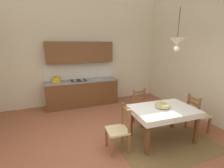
# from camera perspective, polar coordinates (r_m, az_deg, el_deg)

# --- Properties ---
(ground_plane) EXTENTS (6.38, 6.50, 0.10)m
(ground_plane) POSITION_cam_1_polar(r_m,az_deg,el_deg) (3.67, 0.04, -22.10)
(ground_plane) COLOR #99563D
(wall_back) EXTENTS (6.38, 0.12, 4.18)m
(wall_back) POSITION_cam_1_polar(r_m,az_deg,el_deg) (5.88, -10.78, 13.53)
(wall_back) COLOR beige
(wall_back) RESTS_ON ground_plane
(area_rug) EXTENTS (2.10, 1.60, 0.01)m
(area_rug) POSITION_cam_1_polar(r_m,az_deg,el_deg) (3.97, 18.00, -18.81)
(area_rug) COLOR brown
(area_rug) RESTS_ON ground_plane
(kitchen_cabinetry) EXTENTS (2.45, 0.63, 2.20)m
(kitchen_cabinetry) POSITION_cam_1_polar(r_m,az_deg,el_deg) (5.67, -10.74, 0.94)
(kitchen_cabinetry) COLOR brown
(kitchen_cabinetry) RESTS_ON ground_plane
(dining_table) EXTENTS (1.41, 0.99, 0.75)m
(dining_table) POSITION_cam_1_polar(r_m,az_deg,el_deg) (3.75, 17.76, -10.06)
(dining_table) COLOR brown
(dining_table) RESTS_ON ground_plane
(dining_chair_kitchen_side) EXTENTS (0.47, 0.47, 0.93)m
(dining_chair_kitchen_side) POSITION_cam_1_polar(r_m,az_deg,el_deg) (4.45, 10.61, -8.27)
(dining_chair_kitchen_side) COLOR #D1BC89
(dining_chair_kitchen_side) RESTS_ON ground_plane
(dining_chair_tv_side) EXTENTS (0.45, 0.45, 0.93)m
(dining_chair_tv_side) POSITION_cam_1_polar(r_m,az_deg,el_deg) (3.35, 2.58, -15.93)
(dining_chair_tv_side) COLOR #D1BC89
(dining_chair_tv_side) RESTS_ON ground_plane
(dining_chair_window_side) EXTENTS (0.48, 0.48, 0.93)m
(dining_chair_window_side) POSITION_cam_1_polar(r_m,az_deg,el_deg) (4.50, 28.08, -9.52)
(dining_chair_window_side) COLOR #D1BC89
(dining_chair_window_side) RESTS_ON ground_plane
(fruit_bowl) EXTENTS (0.30, 0.30, 0.12)m
(fruit_bowl) POSITION_cam_1_polar(r_m,az_deg,el_deg) (3.70, 17.48, -7.22)
(fruit_bowl) COLOR tan
(fruit_bowl) RESTS_ON dining_table
(pendant_lamp) EXTENTS (0.32, 0.32, 0.80)m
(pendant_lamp) POSITION_cam_1_polar(r_m,az_deg,el_deg) (3.42, 22.25, 13.78)
(pendant_lamp) COLOR black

